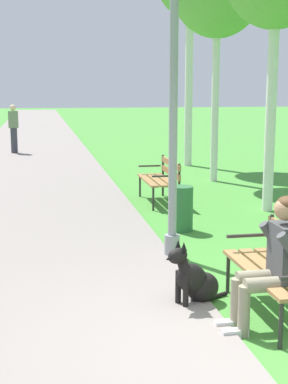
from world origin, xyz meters
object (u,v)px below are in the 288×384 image
at_px(litter_bin, 181,209).
at_px(pedestrian_distant, 14,129).
at_px(park_bench_mid, 161,177).
at_px(park_bench_near, 282,265).
at_px(dog_black, 195,280).
at_px(person_seated_on_near_bench, 274,258).
at_px(lamp_post_near, 173,99).

height_order(litter_bin, pedestrian_distant, pedestrian_distant).
bearing_deg(park_bench_mid, park_bench_near, -90.29).
relative_size(dog_black, pedestrian_distant, 0.47).
bearing_deg(person_seated_on_near_bench, park_bench_near, 54.60).
height_order(person_seated_on_near_bench, dog_black, person_seated_on_near_bench).
bearing_deg(pedestrian_distant, person_seated_on_near_bench, -78.99).
height_order(park_bench_near, park_bench_mid, same).
bearing_deg(litter_bin, pedestrian_distant, 104.93).
height_order(dog_black, lamp_post_near, lamp_post_near).
relative_size(park_bench_near, person_seated_on_near_bench, 1.20).
bearing_deg(park_bench_mid, litter_bin, -94.05).
xyz_separation_m(person_seated_on_near_bench, lamp_post_near, (-0.38, 2.38, 1.38)).
xyz_separation_m(person_seated_on_near_bench, litter_bin, (0.08, 3.73, -0.33)).
distance_m(lamp_post_near, litter_bin, 2.22).
bearing_deg(dog_black, litter_bin, 78.50).
xyz_separation_m(person_seated_on_near_bench, dog_black, (-0.53, 0.71, -0.42)).
relative_size(park_bench_near, pedestrian_distant, 0.91).
distance_m(park_bench_near, lamp_post_near, 2.66).
height_order(lamp_post_near, litter_bin, lamp_post_near).
bearing_deg(park_bench_mid, person_seated_on_near_bench, -92.28).
relative_size(lamp_post_near, litter_bin, 5.67).
relative_size(dog_black, lamp_post_near, 0.20).
distance_m(park_bench_mid, dog_black, 5.27).
distance_m(person_seated_on_near_bench, lamp_post_near, 2.78).
height_order(lamp_post_near, pedestrian_distant, lamp_post_near).
height_order(park_bench_mid, pedestrian_distant, pedestrian_distant).
relative_size(person_seated_on_near_bench, dog_black, 1.60).
distance_m(dog_black, litter_bin, 3.08).
bearing_deg(person_seated_on_near_bench, dog_black, 126.88).
distance_m(person_seated_on_near_bench, pedestrian_distant, 15.16).
xyz_separation_m(park_bench_near, pedestrian_distant, (-3.10, 14.59, 0.33)).
xyz_separation_m(park_bench_mid, person_seated_on_near_bench, (-0.24, -5.92, 0.17)).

